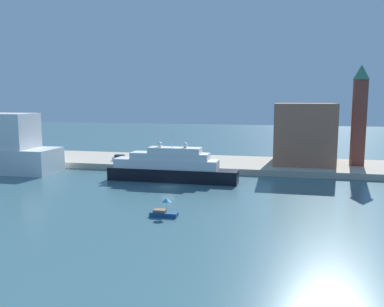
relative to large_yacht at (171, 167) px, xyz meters
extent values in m
plane|color=#3D6670|center=(1.16, -6.14, -3.03)|extent=(400.00, 400.00, 0.00)
cube|color=#B7AD99|center=(1.16, 20.86, -2.28)|extent=(110.00, 22.01, 1.50)
cube|color=black|center=(0.43, 0.00, -1.62)|extent=(28.83, 4.87, 2.82)
cube|color=white|center=(-1.01, 0.00, 0.80)|extent=(23.07, 4.48, 2.03)
cube|color=white|center=(-0.14, 0.00, 2.54)|extent=(17.30, 4.09, 1.45)
cube|color=white|center=(1.01, 0.00, 3.87)|extent=(11.53, 3.70, 1.21)
cylinder|color=silver|center=(0.43, 0.00, 6.02)|extent=(0.16, 0.16, 3.10)
sphere|color=white|center=(3.32, 0.00, 5.03)|extent=(1.12, 1.12, 1.12)
sphere|color=white|center=(-2.45, 0.00, 5.03)|extent=(1.12, 1.12, 1.12)
cube|color=navy|center=(6.16, -26.02, -2.70)|extent=(4.29, 1.56, 0.66)
cube|color=#8C6647|center=(5.52, -26.02, -2.17)|extent=(1.89, 1.25, 0.40)
cylinder|color=#B2B2B2|center=(6.59, -26.02, -1.53)|extent=(0.06, 0.06, 1.67)
cone|color=teal|center=(6.59, -26.02, -0.43)|extent=(1.54, 1.54, 0.54)
cube|color=#9E664C|center=(29.17, 22.62, 6.14)|extent=(14.85, 15.77, 15.35)
cube|color=brown|center=(42.16, 21.55, 9.03)|extent=(3.04, 3.04, 21.13)
cone|color=#387A5B|center=(42.16, 21.55, 21.39)|extent=(3.95, 3.95, 3.60)
cube|color=silver|center=(-18.71, 16.49, -1.10)|extent=(4.01, 1.76, 0.87)
cube|color=#262D33|center=(-18.91, 16.49, -0.33)|extent=(2.40, 1.59, 0.65)
cylinder|color=maroon|center=(-15.70, 13.24, -0.80)|extent=(0.36, 0.36, 1.46)
sphere|color=tan|center=(-15.70, 13.24, 0.04)|extent=(0.24, 0.24, 0.24)
cylinder|color=black|center=(-0.22, 10.67, -1.16)|extent=(0.40, 0.40, 0.76)
camera|label=1|loc=(23.40, -83.58, 15.06)|focal=37.44mm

